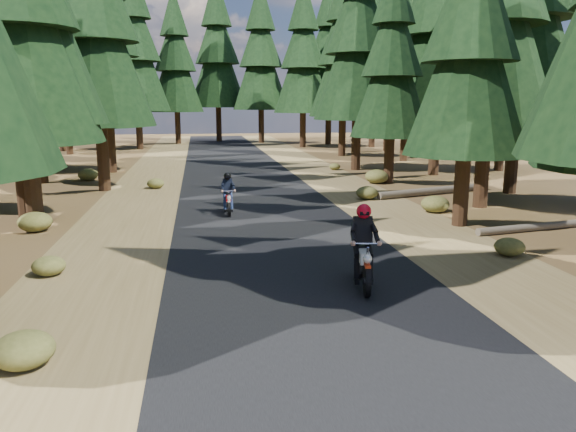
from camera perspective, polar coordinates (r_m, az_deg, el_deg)
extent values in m
plane|color=#4D391B|center=(12.82, 1.06, -6.14)|extent=(120.00, 120.00, 0.00)
cube|color=black|center=(17.60, -1.80, -1.25)|extent=(6.00, 100.00, 0.01)
cube|color=brown|center=(17.63, -16.80, -1.73)|extent=(3.20, 100.00, 0.01)
cube|color=brown|center=(18.73, 12.30, -0.75)|extent=(3.20, 100.00, 0.01)
cylinder|color=black|center=(18.94, -24.85, 6.76)|extent=(0.51, 0.51, 5.34)
cone|color=black|center=(19.02, -25.73, 16.81)|extent=(4.54, 4.54, 6.68)
cylinder|color=black|center=(18.52, 17.40, 5.93)|extent=(0.48, 0.48, 4.52)
cone|color=black|center=(18.48, 17.94, 14.66)|extent=(3.84, 3.84, 5.65)
cylinder|color=black|center=(19.80, -25.63, 8.43)|extent=(0.56, 0.56, 6.43)
cylinder|color=black|center=(22.08, 19.38, 8.33)|extent=(0.53, 0.53, 5.84)
cone|color=black|center=(22.22, 20.03, 17.76)|extent=(4.96, 4.96, 7.30)
cylinder|color=black|center=(26.07, 22.08, 9.19)|extent=(0.56, 0.56, 6.43)
cone|color=black|center=(26.28, 22.77, 17.96)|extent=(5.47, 5.47, 8.04)
cylinder|color=black|center=(26.28, -18.47, 8.66)|extent=(0.53, 0.53, 5.72)
cone|color=black|center=(26.38, -18.98, 16.43)|extent=(4.86, 4.86, 7.15)
cylinder|color=black|center=(27.70, 10.30, 7.92)|extent=(0.48, 0.48, 4.51)
cone|color=black|center=(27.68, 10.51, 13.75)|extent=(3.83, 3.83, 5.64)
cone|color=black|center=(27.84, 10.67, 17.93)|extent=(2.93, 2.93, 4.06)
cylinder|color=black|center=(29.87, -24.14, 9.15)|extent=(0.55, 0.55, 6.37)
cone|color=black|center=(30.04, -24.79, 16.73)|extent=(5.41, 5.41, 7.96)
cylinder|color=black|center=(31.49, 14.81, 9.92)|extent=(0.56, 0.56, 6.47)
cone|color=black|center=(31.67, 15.20, 17.25)|extent=(5.50, 5.50, 8.09)
cylinder|color=black|center=(33.16, -17.70, 9.10)|extent=(0.53, 0.53, 5.64)
cone|color=black|center=(33.23, -18.08, 15.18)|extent=(4.79, 4.79, 7.05)
cone|color=black|center=(33.52, -18.36, 19.50)|extent=(3.67, 3.67, 5.08)
cylinder|color=black|center=(33.06, 6.98, 9.71)|extent=(0.53, 0.53, 5.83)
cone|color=black|center=(33.15, 7.14, 16.01)|extent=(4.95, 4.95, 7.29)
cone|color=black|center=(33.46, 7.26, 20.49)|extent=(3.79, 3.79, 5.25)
cylinder|color=black|center=(36.33, -23.22, 8.73)|extent=(0.52, 0.52, 5.45)
cone|color=black|center=(36.38, -23.66, 14.08)|extent=(4.63, 4.63, 6.81)
cone|color=black|center=(36.61, -23.98, 17.90)|extent=(3.54, 3.54, 4.90)
cylinder|color=black|center=(38.71, 11.76, 8.90)|extent=(0.48, 0.48, 4.61)
cone|color=black|center=(38.70, 11.94, 13.17)|extent=(3.92, 3.92, 5.77)
cone|color=black|center=(38.83, 12.07, 16.23)|extent=(3.00, 3.00, 4.15)
cone|color=black|center=(39.07, 12.21, 19.26)|extent=(2.08, 2.08, 3.46)
cylinder|color=black|center=(39.97, -17.86, 8.53)|extent=(0.48, 0.48, 4.42)
cone|color=black|center=(39.95, -18.10, 12.48)|extent=(3.76, 3.76, 5.52)
cone|color=black|center=(40.05, -18.28, 15.32)|extent=(2.87, 2.87, 3.98)
cone|color=black|center=(40.25, -18.47, 18.14)|extent=(1.99, 1.99, 3.31)
cylinder|color=black|center=(41.80, 5.56, 10.05)|extent=(0.53, 0.53, 5.76)
cone|color=black|center=(41.87, 5.65, 14.98)|extent=(4.90, 4.90, 7.21)
cone|color=black|center=(42.11, 5.73, 18.50)|extent=(3.75, 3.75, 5.19)
cylinder|color=black|center=(45.85, -21.47, 8.80)|extent=(0.49, 0.49, 4.75)
cone|color=black|center=(45.85, -21.75, 12.50)|extent=(4.04, 4.04, 5.93)
cone|color=black|center=(45.96, -21.95, 15.16)|extent=(3.09, 3.09, 4.27)
cone|color=black|center=(46.18, -22.16, 17.79)|extent=(2.14, 2.14, 3.56)
cylinder|color=black|center=(46.67, 10.06, 10.00)|extent=(0.53, 0.53, 5.66)
cone|color=black|center=(46.73, 10.22, 14.34)|extent=(4.81, 4.81, 7.07)
cone|color=black|center=(46.93, 10.33, 17.44)|extent=(3.68, 3.68, 5.09)
cone|color=black|center=(47.27, 10.45, 20.51)|extent=(2.55, 2.55, 4.24)
cylinder|color=black|center=(35.72, -27.12, 9.14)|extent=(0.56, 0.56, 6.40)
cylinder|color=black|center=(40.95, 12.84, 9.95)|extent=(0.54, 0.54, 6.00)
cone|color=black|center=(41.04, 13.08, 15.19)|extent=(5.10, 5.10, 7.50)
cone|color=black|center=(41.32, 13.26, 18.92)|extent=(3.90, 3.90, 5.40)
cylinder|color=black|center=(34.61, 20.92, 8.94)|extent=(0.52, 0.52, 5.60)
cone|color=black|center=(34.67, 21.34, 14.71)|extent=(4.76, 4.76, 7.00)
cone|color=black|center=(34.94, 21.66, 18.83)|extent=(3.64, 3.64, 5.04)
cylinder|color=black|center=(49.27, -14.97, 10.30)|extent=(0.56, 0.56, 6.40)
cone|color=black|center=(49.38, -15.21, 14.94)|extent=(5.44, 5.44, 8.00)
cone|color=black|center=(49.66, -15.40, 18.25)|extent=(4.16, 4.16, 5.76)
cylinder|color=black|center=(49.89, 1.52, 10.45)|extent=(0.54, 0.54, 6.00)
cone|color=black|center=(49.96, 1.55, 14.76)|extent=(5.10, 5.10, 7.50)
cone|color=black|center=(50.19, 1.56, 17.83)|extent=(3.90, 3.90, 5.40)
cone|color=black|center=(50.56, 1.58, 20.88)|extent=(2.70, 2.70, 4.50)
cylinder|color=black|center=(52.62, -17.96, 10.40)|extent=(0.57, 0.57, 6.80)
cone|color=black|center=(52.75, -18.25, 15.01)|extent=(5.78, 5.78, 8.50)
cone|color=black|center=(53.06, -18.47, 18.30)|extent=(4.42, 4.42, 6.12)
cylinder|color=black|center=(53.44, 4.14, 10.71)|extent=(0.56, 0.56, 6.40)
cone|color=black|center=(53.54, 4.21, 14.99)|extent=(5.44, 5.44, 8.00)
cone|color=black|center=(53.79, 4.25, 18.06)|extent=(4.16, 4.16, 5.76)
cone|color=black|center=(54.20, 4.30, 21.08)|extent=(2.88, 2.88, 4.80)
cylinder|color=black|center=(55.07, -11.18, 10.34)|extent=(0.54, 0.54, 6.00)
cone|color=black|center=(55.14, -11.34, 14.23)|extent=(5.10, 5.10, 7.50)
cone|color=black|center=(55.34, -11.45, 17.03)|extent=(3.90, 3.90, 5.40)
cone|color=black|center=(55.68, -11.57, 19.79)|extent=(2.70, 2.70, 4.50)
cylinder|color=black|center=(55.38, -2.75, 10.75)|extent=(0.56, 0.56, 6.40)
cone|color=black|center=(55.47, -2.79, 14.88)|extent=(5.44, 5.44, 8.00)
cone|color=black|center=(55.72, -2.82, 17.84)|extent=(4.16, 4.16, 5.76)
cone|color=black|center=(56.11, -2.85, 20.77)|extent=(2.88, 2.88, 4.80)
cylinder|color=black|center=(58.07, -7.08, 10.91)|extent=(0.57, 0.57, 6.80)
cone|color=black|center=(58.19, -7.19, 15.09)|extent=(5.78, 5.78, 8.50)
cone|color=black|center=(58.47, -7.27, 18.09)|extent=(4.42, 4.42, 6.12)
cylinder|color=black|center=(49.25, -22.11, 9.38)|extent=(0.52, 0.52, 5.60)
cone|color=black|center=(49.30, -22.42, 13.44)|extent=(4.76, 4.76, 7.00)
cone|color=black|center=(49.48, -22.65, 16.35)|extent=(3.64, 3.64, 5.04)
cone|color=black|center=(49.80, -22.89, 19.23)|extent=(2.52, 2.52, 4.20)
cylinder|color=black|center=(50.37, 8.57, 10.34)|extent=(0.54, 0.54, 6.00)
cone|color=black|center=(50.45, 8.70, 14.60)|extent=(5.10, 5.10, 7.50)
cone|color=black|center=(50.67, 8.80, 17.65)|extent=(3.90, 3.90, 5.40)
cone|color=black|center=(51.04, 8.90, 20.66)|extent=(2.70, 2.70, 4.50)
cylinder|color=#4C4233|center=(24.86, 14.69, 2.49)|extent=(5.67, 2.14, 0.32)
cylinder|color=#4C4233|center=(18.89, 23.95, -1.01)|extent=(4.35, 1.05, 0.24)
ellipsoid|color=#474C1E|center=(33.04, 4.77, 5.02)|extent=(0.65, 0.65, 0.39)
ellipsoid|color=#474C1E|center=(30.19, -19.65, 3.99)|extent=(0.99, 0.99, 0.60)
ellipsoid|color=#474C1E|center=(18.79, -24.32, -0.54)|extent=(1.01, 1.01, 0.60)
ellipsoid|color=#474C1E|center=(9.43, -25.28, -12.20)|extent=(0.90, 0.90, 0.54)
ellipsoid|color=#474C1E|center=(26.47, -13.30, 3.24)|extent=(0.78, 0.78, 0.47)
ellipsoid|color=#474C1E|center=(15.54, 21.58, -2.93)|extent=(0.77, 0.77, 0.46)
ellipsoid|color=#474C1E|center=(13.94, -23.14, -4.68)|extent=(0.74, 0.74, 0.45)
ellipsoid|color=#474C1E|center=(20.79, 14.72, 1.18)|extent=(1.01, 1.01, 0.60)
ellipsoid|color=#474C1E|center=(23.09, 8.03, 2.35)|extent=(0.89, 0.89, 0.54)
ellipsoid|color=#474C1E|center=(27.72, 9.00, 3.99)|extent=(1.13, 1.13, 0.68)
cube|color=black|center=(11.89, 7.76, -1.66)|extent=(0.43, 0.31, 0.57)
sphere|color=#B30718|center=(11.80, 7.81, 0.33)|extent=(0.37, 0.37, 0.32)
cube|color=black|center=(19.83, -6.14, 3.02)|extent=(0.33, 0.20, 0.47)
sphere|color=black|center=(19.79, -6.16, 4.00)|extent=(0.26, 0.26, 0.26)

